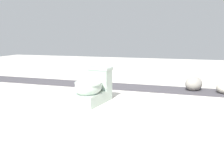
# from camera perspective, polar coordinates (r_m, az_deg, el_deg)

# --- Properties ---
(ground_plane) EXTENTS (14.00, 14.00, 0.00)m
(ground_plane) POSITION_cam_1_polar(r_m,az_deg,el_deg) (3.24, -5.59, -5.03)
(ground_plane) COLOR beige
(gravel_strip) EXTENTS (0.56, 8.00, 0.01)m
(gravel_strip) POSITION_cam_1_polar(r_m,az_deg,el_deg) (4.19, 6.69, -0.95)
(gravel_strip) COLOR #423F44
(gravel_strip) RESTS_ON ground
(toilet) EXTENTS (0.69, 0.50, 0.52)m
(toilet) POSITION_cam_1_polar(r_m,az_deg,el_deg) (3.22, -5.17, -1.08)
(toilet) COLOR #B2C6B7
(toilet) RESTS_ON ground
(boulder_near) EXTENTS (0.42, 0.42, 0.26)m
(boulder_near) POSITION_cam_1_polar(r_m,az_deg,el_deg) (4.19, 20.56, 0.05)
(boulder_near) COLOR gray
(boulder_near) RESTS_ON ground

